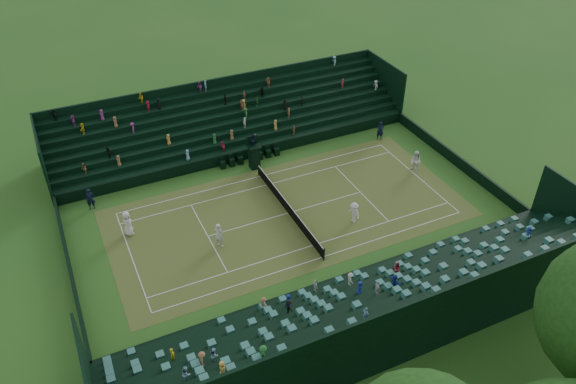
# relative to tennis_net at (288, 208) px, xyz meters

# --- Properties ---
(ground) EXTENTS (160.00, 160.00, 0.00)m
(ground) POSITION_rel_tennis_net_xyz_m (0.00, 0.00, -0.53)
(ground) COLOR #286620
(ground) RESTS_ON ground
(court_surface) EXTENTS (12.97, 26.77, 0.01)m
(court_surface) POSITION_rel_tennis_net_xyz_m (0.00, 0.00, -0.52)
(court_surface) COLOR #3D7226
(court_surface) RESTS_ON ground
(perimeter_wall_north) EXTENTS (17.17, 0.20, 1.00)m
(perimeter_wall_north) POSITION_rel_tennis_net_xyz_m (0.00, 15.88, -0.03)
(perimeter_wall_north) COLOR black
(perimeter_wall_north) RESTS_ON ground
(perimeter_wall_south) EXTENTS (17.17, 0.20, 1.00)m
(perimeter_wall_south) POSITION_rel_tennis_net_xyz_m (0.00, -15.88, -0.03)
(perimeter_wall_south) COLOR black
(perimeter_wall_south) RESTS_ON ground
(perimeter_wall_east) EXTENTS (0.20, 31.77, 1.00)m
(perimeter_wall_east) POSITION_rel_tennis_net_xyz_m (8.48, 0.00, -0.03)
(perimeter_wall_east) COLOR black
(perimeter_wall_east) RESTS_ON ground
(perimeter_wall_west) EXTENTS (0.20, 31.77, 1.00)m
(perimeter_wall_west) POSITION_rel_tennis_net_xyz_m (-8.48, 0.00, -0.03)
(perimeter_wall_west) COLOR black
(perimeter_wall_west) RESTS_ON ground
(north_grandstand) EXTENTS (6.60, 32.00, 4.90)m
(north_grandstand) POSITION_rel_tennis_net_xyz_m (12.66, 0.00, 1.02)
(north_grandstand) COLOR black
(north_grandstand) RESTS_ON ground
(south_grandstand) EXTENTS (6.60, 32.00, 4.90)m
(south_grandstand) POSITION_rel_tennis_net_xyz_m (-12.66, 0.00, 1.02)
(south_grandstand) COLOR black
(south_grandstand) RESTS_ON ground
(tennis_net) EXTENTS (11.67, 0.10, 1.06)m
(tennis_net) POSITION_rel_tennis_net_xyz_m (0.00, 0.00, 0.00)
(tennis_net) COLOR black
(tennis_net) RESTS_ON ground
(umpire_chair) EXTENTS (1.02, 1.02, 3.19)m
(umpire_chair) POSITION_rel_tennis_net_xyz_m (-6.98, 0.12, 0.84)
(umpire_chair) COLOR black
(umpire_chair) RESTS_ON ground
(courtside_chairs) EXTENTS (0.47, 5.44, 1.01)m
(courtside_chairs) POSITION_rel_tennis_net_xyz_m (-8.02, 0.13, -0.14)
(courtside_chairs) COLOR black
(courtside_chairs) RESTS_ON ground
(player_near_west) EXTENTS (1.14, 0.96, 1.99)m
(player_near_west) POSITION_rel_tennis_net_xyz_m (-2.67, -11.46, 0.47)
(player_near_west) COLOR white
(player_near_west) RESTS_ON ground
(player_near_east) EXTENTS (0.85, 0.83, 1.98)m
(player_near_east) POSITION_rel_tennis_net_xyz_m (1.32, -5.96, 0.46)
(player_near_east) COLOR silver
(player_near_east) RESTS_ON ground
(player_far_west) EXTENTS (1.09, 0.94, 1.94)m
(player_far_west) POSITION_rel_tennis_net_xyz_m (-0.67, 12.11, 0.44)
(player_far_west) COLOR white
(player_far_west) RESTS_ON ground
(player_far_east) EXTENTS (1.22, 0.87, 1.70)m
(player_far_east) POSITION_rel_tennis_net_xyz_m (2.97, 3.98, 0.32)
(player_far_east) COLOR white
(player_far_east) RESTS_ON ground
(line_judge_north) EXTENTS (0.62, 0.76, 1.79)m
(line_judge_north) POSITION_rel_tennis_net_xyz_m (-6.43, 12.34, 0.37)
(line_judge_north) COLOR black
(line_judge_north) RESTS_ON ground
(line_judge_south) EXTENTS (0.48, 0.69, 1.79)m
(line_judge_south) POSITION_rel_tennis_net_xyz_m (-6.95, -13.38, 0.37)
(line_judge_south) COLOR black
(line_judge_south) RESTS_ON ground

